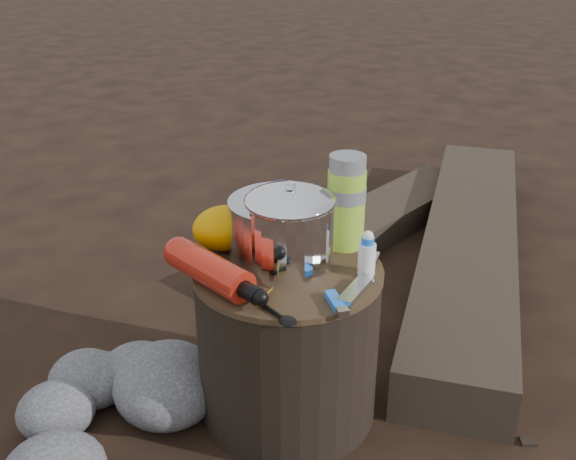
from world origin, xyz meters
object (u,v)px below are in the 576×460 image
object	(u,v)px
stump	(288,342)
log_main	(469,246)
travel_mug	(317,215)
fuel_bottle	(210,270)
thermos	(346,202)
camping_pot	(290,229)

from	to	relation	value
stump	log_main	bearing A→B (deg)	31.99
stump	log_main	world-z (taller)	stump
travel_mug	fuel_bottle	bearing A→B (deg)	-153.30
log_main	travel_mug	bearing A→B (deg)	-117.41
thermos	fuel_bottle	bearing A→B (deg)	-166.27
log_main	fuel_bottle	bearing A→B (deg)	-117.86
camping_pot	thermos	distance (m)	0.17
thermos	travel_mug	xyz separation A→B (m)	(-0.05, 0.06, -0.05)
log_main	camping_pot	distance (m)	1.04
fuel_bottle	thermos	world-z (taller)	thermos
thermos	travel_mug	distance (m)	0.10
fuel_bottle	travel_mug	distance (m)	0.33
log_main	travel_mug	size ratio (longest dim) A/B	15.07
stump	fuel_bottle	world-z (taller)	fuel_bottle
log_main	fuel_bottle	distance (m)	1.17
fuel_bottle	thermos	distance (m)	0.36
fuel_bottle	camping_pot	bearing A→B (deg)	-20.96
log_main	thermos	size ratio (longest dim) A/B	7.87
camping_pot	thermos	xyz separation A→B (m)	(0.16, 0.07, 0.01)
stump	log_main	xyz separation A→B (m)	(0.81, 0.51, -0.12)
camping_pot	thermos	bearing A→B (deg)	23.60
log_main	thermos	bearing A→B (deg)	-111.61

